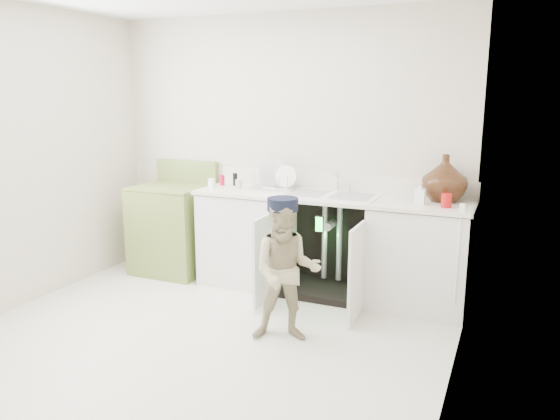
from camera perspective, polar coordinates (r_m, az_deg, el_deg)
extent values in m
plane|color=silver|center=(4.24, -7.66, -12.79)|extent=(3.50, 3.50, 0.00)
cube|color=beige|center=(5.21, 0.52, 6.36)|extent=(3.50, 2.50, 0.02)
cube|color=beige|center=(2.74, -24.80, -0.23)|extent=(3.50, 2.50, 0.02)
cube|color=beige|center=(5.02, -25.54, 4.93)|extent=(2.50, 3.00, 0.02)
cube|color=beige|center=(3.32, 18.51, 2.31)|extent=(2.50, 3.00, 0.02)
cube|color=silver|center=(5.19, -3.34, -2.89)|extent=(0.80, 0.60, 0.86)
cube|color=silver|center=(4.72, 14.35, -4.84)|extent=(0.80, 0.60, 0.86)
cube|color=black|center=(5.14, 6.03, -3.09)|extent=(0.80, 0.06, 0.86)
cube|color=black|center=(5.02, 4.98, -8.25)|extent=(0.80, 0.60, 0.06)
cylinder|color=gray|center=(5.00, 4.68, -3.26)|extent=(0.05, 0.05, 0.70)
cylinder|color=gray|center=(4.96, 6.21, -3.43)|extent=(0.05, 0.05, 0.70)
cylinder|color=gray|center=(4.89, 5.30, -1.58)|extent=(0.07, 0.18, 0.07)
cube|color=silver|center=(4.60, -1.68, -5.28)|extent=(0.03, 0.40, 0.76)
cube|color=silver|center=(4.34, 7.99, -6.50)|extent=(0.02, 0.40, 0.76)
cube|color=white|center=(4.79, 5.17, 1.37)|extent=(2.44, 0.64, 0.03)
cube|color=white|center=(5.05, 6.23, 2.94)|extent=(2.44, 0.02, 0.15)
cube|color=white|center=(4.79, 5.17, 1.49)|extent=(0.85, 0.55, 0.02)
cube|color=gray|center=(4.85, 2.88, 1.79)|extent=(0.34, 0.40, 0.01)
cube|color=gray|center=(4.73, 7.53, 1.41)|extent=(0.34, 0.40, 0.01)
cylinder|color=silver|center=(4.98, 6.00, 2.99)|extent=(0.03, 0.03, 0.17)
cylinder|color=silver|center=(4.91, 5.80, 3.76)|extent=(0.02, 0.14, 0.02)
cylinder|color=silver|center=(4.96, 7.20, 2.33)|extent=(0.04, 0.04, 0.06)
cylinder|color=white|center=(4.35, 18.06, -4.87)|extent=(0.01, 0.01, 0.70)
cube|color=white|center=(4.35, 18.51, 0.25)|extent=(0.04, 0.02, 0.06)
cube|color=silver|center=(5.10, -0.53, 2.37)|extent=(0.42, 0.28, 0.02)
cylinder|color=silver|center=(5.12, -0.83, 3.26)|extent=(0.26, 0.10, 0.25)
cylinder|color=white|center=(5.04, 0.63, 3.01)|extent=(0.21, 0.05, 0.20)
cylinder|color=silver|center=(5.07, -2.74, 3.10)|extent=(0.01, 0.01, 0.12)
cylinder|color=silver|center=(5.03, -1.88, 3.04)|extent=(0.01, 0.01, 0.12)
cylinder|color=silver|center=(5.00, -1.00, 2.98)|extent=(0.01, 0.01, 0.12)
cylinder|color=silver|center=(4.96, -0.11, 2.92)|extent=(0.01, 0.01, 0.12)
cylinder|color=silver|center=(4.93, 0.78, 2.85)|extent=(0.01, 0.01, 0.12)
imported|color=#4E2B16|center=(4.69, 16.82, 3.23)|extent=(0.37, 0.37, 0.38)
imported|color=#EC460C|center=(4.66, 16.63, 2.28)|extent=(0.09, 0.09, 0.24)
imported|color=white|center=(4.53, 14.45, 1.72)|extent=(0.08, 0.08, 0.18)
cylinder|color=#B00F0F|center=(4.45, 16.99, 0.95)|extent=(0.08, 0.08, 0.11)
cylinder|color=red|center=(5.30, -6.08, 3.12)|extent=(0.05, 0.05, 0.10)
cylinder|color=#C5AF90|center=(5.13, -4.36, 2.73)|extent=(0.06, 0.06, 0.08)
cylinder|color=black|center=(5.27, -4.71, 3.22)|extent=(0.04, 0.04, 0.12)
cube|color=white|center=(5.15, -7.15, 2.77)|extent=(0.05, 0.05, 0.09)
cube|color=olive|center=(5.59, -11.07, -2.05)|extent=(0.70, 0.65, 0.85)
cube|color=olive|center=(5.50, -11.26, 2.41)|extent=(0.70, 0.65, 0.02)
cube|color=olive|center=(5.71, -9.69, 4.01)|extent=(0.70, 0.06, 0.22)
cylinder|color=black|center=(5.47, -13.73, 2.19)|extent=(0.16, 0.16, 0.02)
cylinder|color=silver|center=(5.47, -13.74, 2.32)|extent=(0.19, 0.19, 0.01)
cylinder|color=black|center=(5.73, -11.81, 2.72)|extent=(0.16, 0.16, 0.02)
cylinder|color=silver|center=(5.72, -11.81, 2.84)|extent=(0.19, 0.19, 0.01)
cylinder|color=black|center=(5.27, -10.67, 1.95)|extent=(0.16, 0.16, 0.02)
cylinder|color=silver|center=(5.27, -10.67, 2.08)|extent=(0.19, 0.19, 0.01)
cylinder|color=black|center=(5.53, -8.82, 2.51)|extent=(0.16, 0.16, 0.02)
cylinder|color=silver|center=(5.53, -8.82, 2.63)|extent=(0.19, 0.19, 0.01)
imported|color=tan|center=(3.95, 0.67, -6.45)|extent=(0.61, 0.55, 1.04)
cylinder|color=black|center=(3.82, 0.68, 0.54)|extent=(0.28, 0.28, 0.09)
cube|color=black|center=(3.92, 0.73, 0.34)|extent=(0.19, 0.14, 0.01)
cube|color=black|center=(4.50, 4.13, -1.48)|extent=(0.07, 0.01, 0.14)
cube|color=#26F23F|center=(4.49, 4.09, -1.50)|extent=(0.06, 0.00, 0.12)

